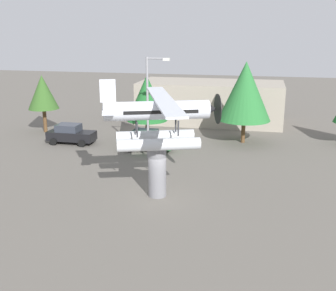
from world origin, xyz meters
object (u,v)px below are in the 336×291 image
car_near_black (71,134)px  tree_west (43,92)px  streetlight_primary (150,101)px  tree_east (147,98)px  car_mid_green (147,140)px  floatplane_monument (159,118)px  display_pedestal (157,171)px  tree_center_back (245,91)px  storefront_building (211,102)px

car_near_black → tree_west: (-4.40, 3.48, 3.08)m
streetlight_primary → tree_east: streetlight_primary is taller
car_mid_green → floatplane_monument: bearing=-70.5°
streetlight_primary → tree_west: (-12.49, 6.20, -0.63)m
streetlight_primary → tree_west: streetlight_primary is taller
display_pedestal → floatplane_monument: (0.12, 0.05, 3.27)m
tree_west → tree_center_back: bearing=0.7°
floatplane_monument → car_mid_green: size_ratio=2.41×
car_mid_green → streetlight_primary: (0.82, -2.06, 3.71)m
floatplane_monument → car_near_black: size_ratio=2.41×
display_pedestal → streetlight_primary: (-2.42, 7.46, 2.99)m
car_mid_green → tree_east: tree_east is taller
floatplane_monument → tree_center_back: size_ratio=1.40×
car_mid_green → tree_west: tree_west is taller
car_near_black → car_mid_green: size_ratio=1.00×
car_near_black → storefront_building: bearing=47.0°
car_mid_green → storefront_building: size_ratio=0.27×
car_near_black → car_mid_green: (7.27, -0.65, 0.00)m
display_pedestal → car_near_black: size_ratio=0.76×
floatplane_monument → car_near_black: floatplane_monument is taller
storefront_building → display_pedestal: bearing=-91.4°
car_near_black → streetlight_primary: 9.31m
storefront_building → tree_east: size_ratio=2.54×
floatplane_monument → car_near_black: 15.22m
car_near_black → storefront_building: (11.04, 11.82, 1.32)m
car_near_black → streetlight_primary: bearing=-18.5°
floatplane_monument → streetlight_primary: streetlight_primary is taller
car_mid_green → tree_center_back: size_ratio=0.58×
car_near_black → floatplane_monument: bearing=-43.6°
display_pedestal → storefront_building: size_ratio=0.21×
floatplane_monument → car_mid_green: floatplane_monument is taller
streetlight_primary → tree_east: (-1.58, 4.84, -0.59)m
floatplane_monument → tree_east: floatplane_monument is taller
streetlight_primary → tree_east: bearing=108.0°
display_pedestal → car_near_black: 14.65m
streetlight_primary → storefront_building: 15.03m
tree_east → tree_center_back: (8.51, 1.61, 0.66)m
storefront_building → tree_center_back: 9.34m
car_near_black → tree_center_back: tree_center_back is taller
floatplane_monument → car_near_black: bearing=116.1°
display_pedestal → tree_west: bearing=137.5°
floatplane_monument → car_near_black: (-10.64, 10.13, -3.99)m
tree_center_back → car_near_black: bearing=-166.0°
car_near_black → storefront_building: size_ratio=0.27×
floatplane_monument → tree_east: bearing=88.3°
storefront_building → tree_west: 17.64m
tree_west → tree_east: 11.00m
tree_east → car_mid_green: bearing=-74.8°
display_pedestal → floatplane_monument: 3.28m
tree_west → floatplane_monument: bearing=-42.2°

